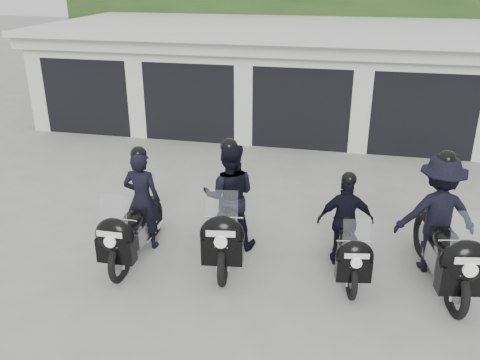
% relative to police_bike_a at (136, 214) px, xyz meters
% --- Properties ---
extents(ground, '(80.00, 80.00, 0.00)m').
position_rel_police_bike_a_xyz_m(ground, '(2.09, 0.66, -0.76)').
color(ground, '#989993').
rests_on(ground, ground).
extents(garage_block, '(16.40, 6.80, 2.96)m').
position_rel_police_bike_a_xyz_m(garage_block, '(2.09, 8.71, 0.66)').
color(garage_block, silver).
rests_on(garage_block, ground).
extents(background_vegetation, '(20.00, 3.90, 5.80)m').
position_rel_police_bike_a_xyz_m(background_vegetation, '(2.46, 13.57, 2.01)').
color(background_vegetation, '#1E3C16').
rests_on(background_vegetation, ground).
extents(police_bike_a, '(0.66, 2.20, 1.92)m').
position_rel_police_bike_a_xyz_m(police_bike_a, '(0.00, 0.00, 0.00)').
color(police_bike_a, black).
rests_on(police_bike_a, ground).
extents(police_bike_b, '(1.04, 2.36, 2.06)m').
position_rel_police_bike_a_xyz_m(police_bike_b, '(1.49, 0.44, 0.11)').
color(police_bike_b, black).
rests_on(police_bike_b, ground).
extents(police_bike_c, '(0.99, 1.92, 1.68)m').
position_rel_police_bike_a_xyz_m(police_bike_c, '(3.46, 0.33, -0.05)').
color(police_bike_c, black).
rests_on(police_bike_c, ground).
extents(police_bike_d, '(1.36, 2.41, 2.11)m').
position_rel_police_bike_a_xyz_m(police_bike_d, '(4.87, 0.44, 0.14)').
color(police_bike_d, black).
rests_on(police_bike_d, ground).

